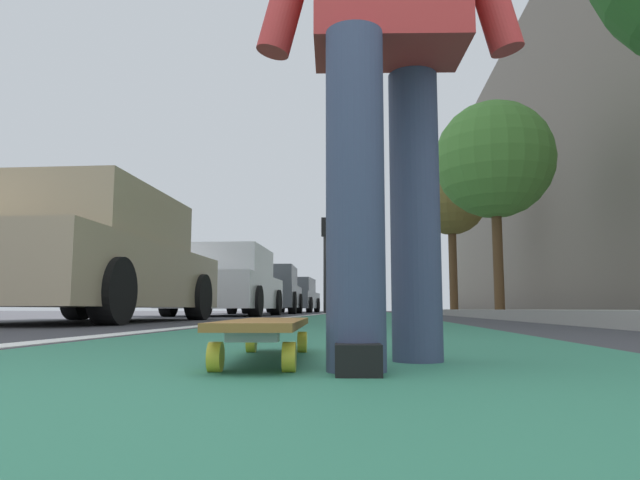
# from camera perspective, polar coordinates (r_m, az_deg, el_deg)

# --- Properties ---
(ground_plane) EXTENTS (80.00, 80.00, 0.00)m
(ground_plane) POSITION_cam_1_polar(r_m,az_deg,el_deg) (10.60, 3.77, -7.65)
(ground_plane) COLOR #38383D
(bike_lane_paint) EXTENTS (56.00, 2.16, 0.00)m
(bike_lane_paint) POSITION_cam_1_polar(r_m,az_deg,el_deg) (24.60, 4.41, -7.20)
(bike_lane_paint) COLOR #2D7256
(bike_lane_paint) RESTS_ON ground
(lane_stripe_white) EXTENTS (52.00, 0.16, 0.01)m
(lane_stripe_white) POSITION_cam_1_polar(r_m,az_deg,el_deg) (20.64, 0.86, -7.28)
(lane_stripe_white) COLOR silver
(lane_stripe_white) RESTS_ON ground
(sidewalk_curb) EXTENTS (52.00, 3.20, 0.13)m
(sidewalk_curb) POSITION_cam_1_polar(r_m,az_deg,el_deg) (18.90, 15.25, -6.88)
(sidewalk_curb) COLOR #9E9B93
(sidewalk_curb) RESTS_ON ground
(building_facade) EXTENTS (40.00, 1.20, 11.24)m
(building_facade) POSITION_cam_1_polar(r_m,az_deg,el_deg) (24.13, 20.43, 6.67)
(building_facade) COLOR gray
(building_facade) RESTS_ON ground
(skateboard) EXTENTS (0.85, 0.25, 0.11)m
(skateboard) POSITION_cam_1_polar(r_m,az_deg,el_deg) (1.65, -5.28, -8.63)
(skateboard) COLOR yellow
(skateboard) RESTS_ON ground
(skater_person) EXTENTS (0.47, 0.72, 1.64)m
(skater_person) POSITION_cam_1_polar(r_m,az_deg,el_deg) (1.67, 6.70, 21.46)
(skater_person) COLOR #384260
(skater_person) RESTS_ON ground
(parked_car_near) EXTENTS (4.24, 1.91, 1.47)m
(parked_car_near) POSITION_cam_1_polar(r_m,az_deg,el_deg) (7.04, -21.73, -1.88)
(parked_car_near) COLOR tan
(parked_car_near) RESTS_ON ground
(parked_car_mid) EXTENTS (4.24, 1.97, 1.46)m
(parked_car_mid) POSITION_cam_1_polar(r_m,az_deg,el_deg) (12.61, -9.17, -4.31)
(parked_car_mid) COLOR silver
(parked_car_mid) RESTS_ON ground
(parked_car_far) EXTENTS (4.09, 2.16, 1.49)m
(parked_car_far) POSITION_cam_1_polar(r_m,az_deg,el_deg) (18.38, -5.23, -5.06)
(parked_car_far) COLOR #4C5156
(parked_car_far) RESTS_ON ground
(parked_car_end) EXTENTS (4.46, 1.95, 1.48)m
(parked_car_end) POSITION_cam_1_polar(r_m,az_deg,el_deg) (25.25, -2.54, -5.59)
(parked_car_end) COLOR #4C5156
(parked_car_end) RESTS_ON ground
(traffic_light) EXTENTS (0.33, 0.28, 4.01)m
(traffic_light) POSITION_cam_1_polar(r_m,az_deg,el_deg) (24.27, 0.48, -0.64)
(traffic_light) COLOR #2D2D2D
(traffic_light) RESTS_ON ground
(street_tree_mid) EXTENTS (2.76, 2.76, 5.02)m
(street_tree_mid) POSITION_cam_1_polar(r_m,az_deg,el_deg) (14.20, 16.93, 7.60)
(street_tree_mid) COLOR brown
(street_tree_mid) RESTS_ON ground
(street_tree_far) EXTENTS (2.53, 2.53, 5.30)m
(street_tree_far) POSITION_cam_1_polar(r_m,az_deg,el_deg) (21.09, 12.90, 3.83)
(street_tree_far) COLOR brown
(street_tree_far) RESTS_ON ground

